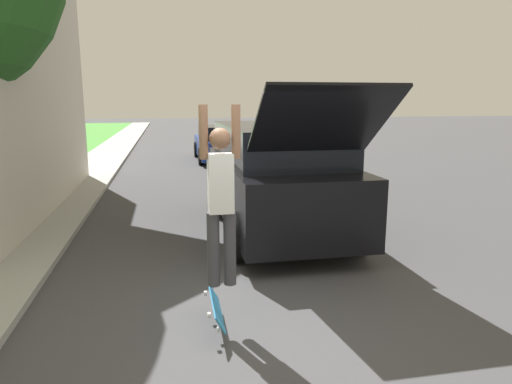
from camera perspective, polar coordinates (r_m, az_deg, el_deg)
ground_plane at (r=5.32m, az=1.22°, el=-15.41°), size 120.00×120.00×0.00m
sidewalk at (r=11.20m, az=-24.14°, el=-1.75°), size 1.80×80.00×0.10m
suv_parked at (r=8.39m, az=2.51°, el=2.07°), size 2.14×5.51×2.60m
car_down_street at (r=18.68m, az=-4.59°, el=6.02°), size 1.89×4.30×1.39m
skateboarder at (r=4.60m, az=-4.42°, el=-0.43°), size 0.41×0.22×1.86m
skateboard at (r=4.99m, az=-5.02°, el=-14.23°), size 0.18×0.84×0.24m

